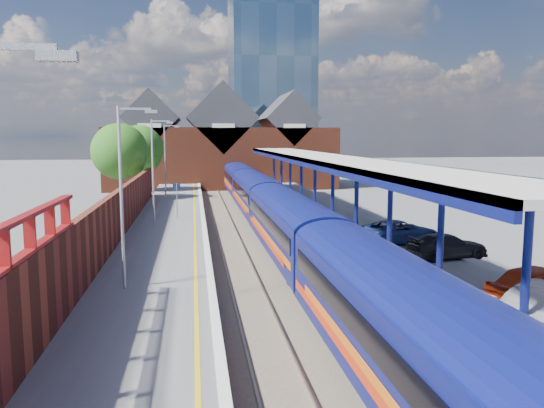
{
  "coord_description": "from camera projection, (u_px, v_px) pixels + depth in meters",
  "views": [
    {
      "loc": [
        -3.75,
        -14.66,
        6.87
      ],
      "look_at": [
        1.14,
        18.39,
        2.6
      ],
      "focal_mm": 35.0,
      "sensor_mm": 36.0,
      "label": 1
    }
  ],
  "objects": [
    {
      "name": "tree_near",
      "position": [
        121.0,
        153.0,
        48.86
      ],
      "size": [
        5.2,
        5.2,
        8.1
      ],
      "color": "#382314",
      "rests_on": "ground"
    },
    {
      "name": "tree_far",
      "position": [
        141.0,
        151.0,
        56.85
      ],
      "size": [
        5.2,
        5.2,
        8.1
      ],
      "color": "#382314",
      "rests_on": "ground"
    },
    {
      "name": "lamp_post_d",
      "position": [
        166.0,
        156.0,
        51.54
      ],
      "size": [
        1.48,
        0.18,
        7.0
      ],
      "color": "#A5A8AA",
      "rests_on": "left_platform"
    },
    {
      "name": "parked_car_red",
      "position": [
        541.0,
        285.0,
        18.37
      ],
      "size": [
        4.68,
        3.13,
        1.48
      ],
      "primitive_type": "imported",
      "rotation": [
        0.0,
        0.0,
        1.92
      ],
      "color": "#A62A0D",
      "rests_on": "right_platform"
    },
    {
      "name": "glass_tower",
      "position": [
        271.0,
        60.0,
        93.2
      ],
      "size": [
        14.2,
        14.2,
        40.3
      ],
      "color": "slate",
      "rests_on": "ground"
    },
    {
      "name": "canopy",
      "position": [
        325.0,
        159.0,
        37.47
      ],
      "size": [
        4.5,
        52.0,
        4.48
      ],
      "color": "#0F1557",
      "rests_on": "right_platform"
    },
    {
      "name": "parked_car_dark",
      "position": [
        447.0,
        246.0,
        25.7
      ],
      "size": [
        4.27,
        2.25,
        1.18
      ],
      "primitive_type": "imported",
      "rotation": [
        0.0,
        0.0,
        1.72
      ],
      "color": "black",
      "rests_on": "right_platform"
    },
    {
      "name": "left_platform",
      "position": [
        168.0,
        235.0,
        34.57
      ],
      "size": [
        5.0,
        76.0,
        1.0
      ],
      "primitive_type": "cube",
      "color": "#565659",
      "rests_on": "ground"
    },
    {
      "name": "ground",
      "position": [
        239.0,
        217.0,
        45.24
      ],
      "size": [
        240.0,
        240.0,
        0.0
      ],
      "primitive_type": "plane",
      "color": "#5B5B5E",
      "rests_on": "ground"
    },
    {
      "name": "yellow_line",
      "position": [
        195.0,
        226.0,
        34.76
      ],
      "size": [
        0.14,
        76.0,
        0.01
      ],
      "primitive_type": "cube",
      "color": "yellow",
      "rests_on": "left_platform"
    },
    {
      "name": "right_platform",
      "position": [
        339.0,
        230.0,
        36.24
      ],
      "size": [
        6.0,
        76.0,
        1.0
      ],
      "primitive_type": "cube",
      "color": "#565659",
      "rests_on": "ground"
    },
    {
      "name": "station_building",
      "position": [
        221.0,
        147.0,
        72.03
      ],
      "size": [
        30.0,
        12.12,
        13.78
      ],
      "color": "maroon",
      "rests_on": "ground"
    },
    {
      "name": "coping_right",
      "position": [
        298.0,
        224.0,
        35.76
      ],
      "size": [
        0.3,
        76.0,
        0.05
      ],
      "primitive_type": "cube",
      "color": "silver",
      "rests_on": "right_platform"
    },
    {
      "name": "train",
      "position": [
        270.0,
        205.0,
        37.17
      ],
      "size": [
        2.88,
        65.91,
        3.45
      ],
      "color": "#0C1258",
      "rests_on": "ground"
    },
    {
      "name": "parked_car_blue",
      "position": [
        399.0,
        232.0,
        29.26
      ],
      "size": [
        4.98,
        3.09,
        1.28
      ],
      "primitive_type": "imported",
      "rotation": [
        0.0,
        0.0,
        1.79
      ],
      "color": "navy",
      "rests_on": "right_platform"
    },
    {
      "name": "ballast_bed",
      "position": [
        252.0,
        239.0,
        35.43
      ],
      "size": [
        6.0,
        76.0,
        0.06
      ],
      "primitive_type": "cube",
      "color": "#473D33",
      "rests_on": "ground"
    },
    {
      "name": "lamp_post_b",
      "position": [
        125.0,
        186.0,
        20.14
      ],
      "size": [
        1.48,
        0.18,
        7.0
      ],
      "color": "#A5A8AA",
      "rests_on": "left_platform"
    },
    {
      "name": "rails",
      "position": [
        252.0,
        238.0,
        35.41
      ],
      "size": [
        4.51,
        76.0,
        0.14
      ],
      "color": "slate",
      "rests_on": "ground"
    },
    {
      "name": "platform_sign",
      "position": [
        177.0,
        195.0,
        38.29
      ],
      "size": [
        0.55,
        0.08,
        2.5
      ],
      "color": "#A5A8AA",
      "rests_on": "left_platform"
    },
    {
      "name": "brick_wall",
      "position": [
        110.0,
        222.0,
        27.6
      ],
      "size": [
        0.35,
        50.0,
        3.86
      ],
      "color": "maroon",
      "rests_on": "left_platform"
    },
    {
      "name": "lamp_post_c",
      "position": [
        155.0,
        164.0,
        35.84
      ],
      "size": [
        1.48,
        0.18,
        7.0
      ],
      "color": "#A5A8AA",
      "rests_on": "left_platform"
    },
    {
      "name": "coping_left",
      "position": [
        204.0,
        226.0,
        34.84
      ],
      "size": [
        0.3,
        76.0,
        0.05
      ],
      "primitive_type": "cube",
      "color": "silver",
      "rests_on": "left_platform"
    }
  ]
}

